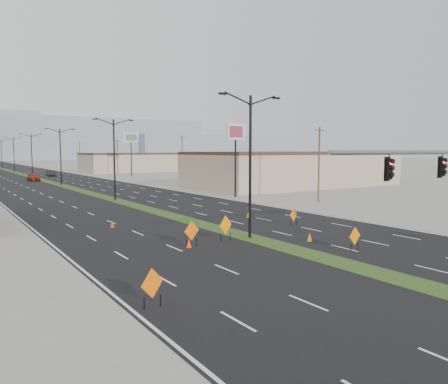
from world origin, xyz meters
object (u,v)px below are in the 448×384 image
streetlight_2 (61,155)px  pole_sign_east_near (236,137)px  streetlight_3 (32,154)px  streetlight_5 (2,153)px  construction_sign_1 (192,232)px  construction_sign_2 (226,226)px  streetlight_4 (14,153)px  cone_1 (310,237)px  streetlight_0 (250,162)px  car_left (34,177)px  cone_3 (112,224)px  construction_sign_3 (355,237)px  car_mid (51,173)px  cone_0 (189,243)px  construction_sign_0 (152,285)px  cone_2 (248,215)px  streetlight_1 (114,157)px  construction_sign_5 (294,215)px  pole_sign_east_far (131,141)px

streetlight_2 → pole_sign_east_near: bearing=-65.7°
streetlight_3 → streetlight_5: same height
construction_sign_1 → construction_sign_2: construction_sign_2 is taller
streetlight_4 → cone_1: bearing=-88.7°
streetlight_0 → streetlight_3: same height
streetlight_3 → streetlight_4: bearing=90.0°
car_left → cone_3: car_left is taller
streetlight_2 → construction_sign_3: bearing=-87.2°
car_mid → streetlight_5: bearing=96.6°
construction_sign_2 → cone_0: 3.26m
construction_sign_1 → construction_sign_2: (2.81, 0.27, 0.06)m
construction_sign_0 → cone_2: bearing=22.3°
construction_sign_3 → cone_1: 3.61m
car_mid → construction_sign_1: bearing=-94.3°
streetlight_0 → pole_sign_east_near: streetlight_0 is taller
cone_2 → construction_sign_3: bearing=-99.6°
construction_sign_3 → cone_0: size_ratio=2.53×
pole_sign_east_near → cone_2: bearing=-132.7°
streetlight_0 → construction_sign_1: size_ratio=6.00×
streetlight_1 → construction_sign_3: bearing=-85.0°
streetlight_3 → car_left: bearing=-98.9°
streetlight_1 → car_mid: (4.46, 58.07, -4.71)m
cone_2 → pole_sign_east_near: pole_sign_east_near is taller
streetlight_2 → car_left: (-2.00, 15.19, -4.63)m
streetlight_3 → streetlight_4: same height
construction_sign_5 → pole_sign_east_near: pole_sign_east_near is taller
pole_sign_east_far → construction_sign_3: bearing=-85.4°
cone_3 → pole_sign_east_far: (28.47, 68.45, 8.34)m
construction_sign_5 → construction_sign_3: bearing=-129.0°
streetlight_3 → construction_sign_5: streetlight_3 is taller
streetlight_0 → cone_2: streetlight_0 is taller
construction_sign_3 → pole_sign_east_far: (18.61, 84.62, 7.77)m
pole_sign_east_near → car_mid: bearing=87.7°
streetlight_3 → construction_sign_5: size_ratio=6.78×
streetlight_4 → cone_3: streetlight_4 is taller
construction_sign_1 → construction_sign_5: (10.89, 2.28, -0.12)m
car_left → cone_2: bearing=-87.0°
construction_sign_5 → cone_0: size_ratio=2.51×
streetlight_1 → streetlight_2: same height
pole_sign_east_near → construction_sign_3: bearing=-123.2°
construction_sign_3 → cone_3: (-9.86, 16.17, -0.57)m
construction_sign_0 → cone_1: size_ratio=2.68×
construction_sign_1 → pole_sign_east_far: (26.48, 78.03, 7.65)m
cone_2 → streetlight_4: bearing=93.0°
streetlight_2 → construction_sign_1: 56.55m
streetlight_0 → construction_sign_5: 7.88m
car_left → construction_sign_2: 71.08m
streetlight_5 → construction_sign_0: (-11.50, -149.00, -4.48)m
streetlight_5 → cone_3: 130.87m
streetlight_4 → construction_sign_2: (-2.00, -111.89, -4.38)m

